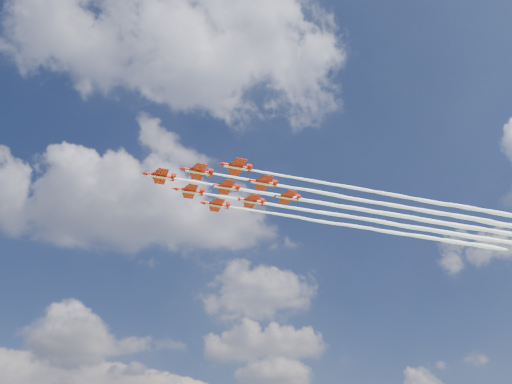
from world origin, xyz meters
TOP-DOWN VIEW (x-y plane):
  - jet_lead at (40.28, 1.83)m, footprint 122.04×27.10m
  - jet_row2_port at (51.71, -2.33)m, footprint 122.04×27.10m
  - jet_row2_starb at (49.46, 9.81)m, footprint 122.04×27.10m
  - jet_row3_port at (63.15, -6.50)m, footprint 122.04×27.10m
  - jet_row3_centre at (60.90, 5.65)m, footprint 122.04×27.10m
  - jet_row3_starb at (58.65, 17.80)m, footprint 122.04×27.10m
  - jet_row4_port at (72.33, 1.49)m, footprint 122.04×27.10m
  - jet_row4_starb at (70.08, 13.63)m, footprint 122.04×27.10m
  - jet_tail at (81.52, 9.47)m, footprint 122.04×27.10m

SIDE VIEW (x-z plane):
  - jet_lead at x=40.28m, z-range 85.53..88.24m
  - jet_row2_port at x=51.71m, z-range 85.53..88.24m
  - jet_row2_starb at x=49.46m, z-range 85.53..88.24m
  - jet_row3_port at x=63.15m, z-range 85.53..88.24m
  - jet_row3_centre at x=60.90m, z-range 85.53..88.24m
  - jet_row3_starb at x=58.65m, z-range 85.53..88.24m
  - jet_row4_port at x=72.33m, z-range 85.53..88.24m
  - jet_row4_starb at x=70.08m, z-range 85.53..88.24m
  - jet_tail at x=81.52m, z-range 85.53..88.24m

